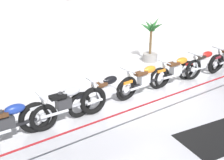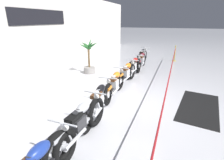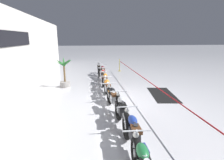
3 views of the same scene
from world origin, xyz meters
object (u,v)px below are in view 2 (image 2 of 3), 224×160
(stanchion_far_left, at_px, (164,104))
(floor_banner, at_px, (199,107))
(motorcycle_black_8, at_px, (142,56))
(potted_palm_left_of_row, at_px, (89,58))
(motorcycle_black_3, at_px, (99,101))
(motorcycle_red_6, at_px, (134,67))
(motorcycle_orange_5, at_px, (127,74))
(motorcycle_maroon_7, at_px, (142,61))
(stanchion_mid_left, at_px, (175,56))
(motorcycle_orange_4, at_px, (115,84))
(motorcycle_silver_2, at_px, (80,125))

(stanchion_far_left, bearing_deg, floor_banner, -29.80)
(motorcycle_black_8, height_order, potted_palm_left_of_row, potted_palm_left_of_row)
(motorcycle_black_3, bearing_deg, motorcycle_red_6, 0.27)
(motorcycle_black_3, bearing_deg, motorcycle_orange_5, 0.23)
(motorcycle_maroon_7, relative_size, stanchion_mid_left, 2.24)
(motorcycle_orange_4, bearing_deg, motorcycle_black_3, -178.24)
(motorcycle_orange_4, height_order, motorcycle_maroon_7, motorcycle_maroon_7)
(motorcycle_black_8, bearing_deg, motorcycle_orange_5, -178.37)
(motorcycle_silver_2, bearing_deg, motorcycle_orange_4, 3.15)
(motorcycle_silver_2, distance_m, motorcycle_orange_4, 2.74)
(motorcycle_red_6, height_order, floor_banner, motorcycle_red_6)
(motorcycle_silver_2, bearing_deg, motorcycle_orange_5, 1.63)
(motorcycle_silver_2, bearing_deg, potted_palm_left_of_row, 25.55)
(motorcycle_maroon_7, xyz_separation_m, floor_banner, (-3.94, -2.69, -0.46))
(floor_banner, bearing_deg, motorcycle_black_3, 128.29)
(motorcycle_maroon_7, xyz_separation_m, potted_palm_left_of_row, (-1.77, 2.39, 0.36))
(motorcycle_orange_4, distance_m, motorcycle_black_8, 5.28)
(motorcycle_orange_4, xyz_separation_m, potted_palm_left_of_row, (2.29, 2.25, 0.36))
(motorcycle_black_8, bearing_deg, stanchion_far_left, -164.61)
(motorcycle_orange_4, relative_size, motorcycle_black_8, 0.95)
(motorcycle_black_8, bearing_deg, motorcycle_black_3, -178.96)
(motorcycle_orange_4, xyz_separation_m, motorcycle_orange_5, (1.36, -0.03, 0.01))
(potted_palm_left_of_row, bearing_deg, motorcycle_orange_4, -135.43)
(motorcycle_orange_5, bearing_deg, motorcycle_red_6, 0.36)
(motorcycle_silver_2, height_order, stanchion_far_left, stanchion_far_left)
(motorcycle_black_8, distance_m, stanchion_far_left, 7.18)
(motorcycle_maroon_7, xyz_separation_m, stanchion_far_left, (-5.69, -1.69, 0.30))
(stanchion_mid_left, bearing_deg, floor_banner, -171.53)
(potted_palm_left_of_row, xyz_separation_m, stanchion_far_left, (-3.92, -4.08, -0.05))
(stanchion_far_left, bearing_deg, motorcycle_orange_4, 48.13)
(motorcycle_orange_4, xyz_separation_m, stanchion_mid_left, (6.86, -1.83, -0.10))
(potted_palm_left_of_row, height_order, floor_banner, potted_palm_left_of_row)
(motorcycle_maroon_7, distance_m, floor_banner, 4.79)
(motorcycle_orange_5, xyz_separation_m, stanchion_mid_left, (5.50, -1.79, -0.11))
(motorcycle_silver_2, xyz_separation_m, motorcycle_orange_4, (2.74, 0.15, -0.01))
(motorcycle_orange_4, relative_size, motorcycle_red_6, 1.00)
(motorcycle_orange_4, bearing_deg, motorcycle_maroon_7, -1.93)
(motorcycle_black_3, bearing_deg, potted_palm_left_of_row, 31.32)
(motorcycle_orange_5, height_order, potted_palm_left_of_row, potted_palm_left_of_row)
(motorcycle_black_8, xyz_separation_m, stanchion_far_left, (-6.91, -1.90, 0.29))
(motorcycle_black_3, relative_size, motorcycle_black_8, 1.03)
(motorcycle_orange_4, bearing_deg, floor_banner, -87.66)
(motorcycle_orange_5, distance_m, stanchion_mid_left, 5.78)
(floor_banner, bearing_deg, motorcycle_maroon_7, 42.67)
(floor_banner, bearing_deg, stanchion_far_left, 158.52)
(motorcycle_orange_4, relative_size, stanchion_far_left, 0.16)
(motorcycle_black_3, bearing_deg, stanchion_mid_left, -12.04)
(stanchion_mid_left, bearing_deg, motorcycle_red_6, 156.62)
(motorcycle_red_6, height_order, stanchion_far_left, stanchion_far_left)
(motorcycle_orange_5, bearing_deg, stanchion_mid_left, -18.06)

